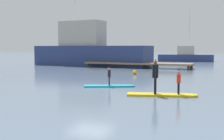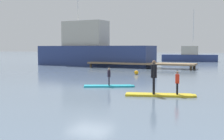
# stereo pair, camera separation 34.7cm
# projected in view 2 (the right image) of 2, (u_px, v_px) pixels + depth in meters

# --- Properties ---
(ground_plane) EXTENTS (240.00, 240.00, 0.00)m
(ground_plane) POSITION_uv_depth(u_px,v_px,m) (90.00, 88.00, 17.15)
(ground_plane) COLOR slate
(paddleboard_near) EXTENTS (2.92, 1.82, 0.10)m
(paddleboard_near) POSITION_uv_depth(u_px,v_px,m) (109.00, 86.00, 17.78)
(paddleboard_near) COLOR #1E9EB2
(paddleboard_near) RESTS_ON ground
(paddler_child_solo) EXTENTS (0.24, 0.35, 1.17)m
(paddler_child_solo) POSITION_uv_depth(u_px,v_px,m) (109.00, 76.00, 17.72)
(paddler_child_solo) COLOR black
(paddler_child_solo) RESTS_ON paddleboard_near
(paddleboard_far) EXTENTS (3.40, 1.60, 0.10)m
(paddleboard_far) POSITION_uv_depth(u_px,v_px,m) (160.00, 95.00, 14.45)
(paddleboard_far) COLOR gold
(paddleboard_far) RESTS_ON ground
(paddler_adult) EXTENTS (0.36, 0.50, 1.69)m
(paddler_adult) POSITION_uv_depth(u_px,v_px,m) (154.00, 75.00, 14.41)
(paddler_adult) COLOR black
(paddler_adult) RESTS_ON paddleboard_far
(paddler_child_front) EXTENTS (0.24, 0.38, 1.18)m
(paddler_child_front) POSITION_uv_depth(u_px,v_px,m) (177.00, 81.00, 14.30)
(paddler_child_front) COLOR black
(paddler_child_front) RESTS_ON paddleboard_far
(fishing_boat_white_large) EXTENTS (15.84, 4.64, 14.91)m
(fishing_boat_white_large) POSITION_uv_depth(u_px,v_px,m) (92.00, 50.00, 38.37)
(fishing_boat_white_large) COLOR navy
(fishing_boat_white_large) RESTS_ON ground
(fishing_boat_green_midground) EXTENTS (9.16, 3.51, 8.54)m
(fishing_boat_green_midground) POSITION_uv_depth(u_px,v_px,m) (189.00, 56.00, 49.66)
(fishing_boat_green_midground) COLOR navy
(fishing_boat_green_midground) RESTS_ON ground
(floating_dock) EXTENTS (12.37, 2.73, 0.62)m
(floating_dock) POSITION_uv_depth(u_px,v_px,m) (140.00, 63.00, 34.16)
(floating_dock) COLOR #846B4C
(floating_dock) RESTS_ON ground
(mooring_buoy_near) EXTENTS (0.37, 0.37, 0.37)m
(mooring_buoy_near) POSITION_uv_depth(u_px,v_px,m) (136.00, 72.00, 25.84)
(mooring_buoy_near) COLOR orange
(mooring_buoy_near) RESTS_ON ground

